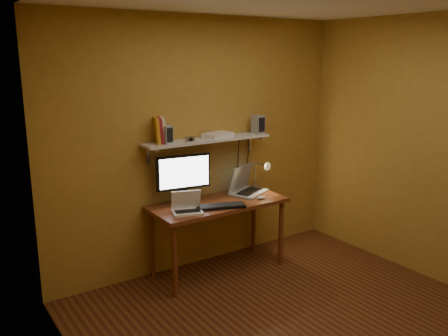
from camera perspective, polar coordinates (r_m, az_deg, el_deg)
room at (r=3.70m, az=10.20°, el=-0.87°), size 3.44×3.24×2.64m
desk at (r=4.84m, az=-0.69°, el=-5.09°), size 1.40×0.60×0.75m
wall_shelf at (r=4.83m, az=-1.97°, el=3.36°), size 1.40×0.25×0.21m
monitor at (r=4.69m, az=-4.89°, el=-1.07°), size 0.55×0.27×0.50m
laptop at (r=5.12m, az=2.56°, el=-2.15°), size 0.49×0.44×0.30m
netbook at (r=4.51m, az=-4.49°, el=-4.63°), size 0.33×0.28×0.21m
keyboard at (r=4.64m, az=-0.42°, el=-4.63°), size 0.51×0.31×0.03m
mouse at (r=4.92m, az=4.51°, el=-3.56°), size 0.11×0.09×0.03m
desk_lamp at (r=5.23m, az=4.60°, el=-0.37°), size 0.09×0.23×0.38m
speaker_left at (r=4.57m, az=-6.98°, el=4.02°), size 0.12×0.12×0.17m
speaker_right at (r=5.17m, az=4.12°, el=5.28°), size 0.12×0.12×0.20m
books at (r=4.59m, az=-7.65°, el=4.50°), size 0.17×0.18×0.25m
shelf_camera at (r=4.63m, az=-4.12°, el=3.48°), size 0.10×0.05×0.06m
router at (r=4.90m, az=-0.76°, el=3.99°), size 0.33×0.25×0.05m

